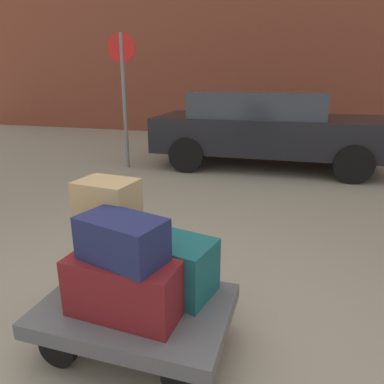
{
  "coord_description": "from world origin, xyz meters",
  "views": [
    {
      "loc": [
        0.88,
        -1.69,
        1.67
      ],
      "look_at": [
        0.0,
        1.2,
        0.69
      ],
      "focal_mm": 33.17,
      "sensor_mm": 36.0,
      "label": 1
    }
  ],
  "objects": [
    {
      "name": "parked_car",
      "position": [
        0.26,
        5.3,
        0.76
      ],
      "size": [
        4.36,
        2.04,
        1.42
      ],
      "color": "black",
      "rests_on": "ground_plane"
    },
    {
      "name": "duffel_bag_maroon_rear_right",
      "position": [
        -0.02,
        -0.09,
        0.51
      ],
      "size": [
        0.68,
        0.37,
        0.35
      ],
      "primitive_type": "cube",
      "rotation": [
        0.0,
        0.0,
        -0.06
      ],
      "color": "maroon",
      "rests_on": "luggage_cart"
    },
    {
      "name": "duffel_bag_teal_front_left",
      "position": [
        0.17,
        0.2,
        0.52
      ],
      "size": [
        0.58,
        0.44,
        0.36
      ],
      "primitive_type": "cube",
      "rotation": [
        0.0,
        0.0,
        -0.21
      ],
      "color": "#144C51",
      "rests_on": "luggage_cart"
    },
    {
      "name": "luggage_cart",
      "position": [
        0.0,
        0.0,
        0.27
      ],
      "size": [
        1.16,
        0.78,
        0.34
      ],
      "color": "#4C4C51",
      "rests_on": "ground_plane"
    },
    {
      "name": "suitcase_tan_center",
      "position": [
        -0.28,
        0.22,
        0.69
      ],
      "size": [
        0.39,
        0.31,
        0.7
      ],
      "primitive_type": "cube",
      "rotation": [
        0.0,
        0.0,
        -0.1
      ],
      "color": "#9E7F56",
      "rests_on": "luggage_cart"
    },
    {
      "name": "ground_plane",
      "position": [
        0.0,
        0.0,
        0.0
      ],
      "size": [
        60.0,
        60.0,
        0.0
      ],
      "primitive_type": "plane",
      "color": "gray"
    },
    {
      "name": "duffel_bag_navy_topmost_pile",
      "position": [
        -0.02,
        -0.09,
        0.81
      ],
      "size": [
        0.54,
        0.39,
        0.25
      ],
      "primitive_type": "cube",
      "rotation": [
        0.0,
        0.0,
        -0.26
      ],
      "color": "#191E47",
      "rests_on": "duffel_bag_maroon_rear_right"
    },
    {
      "name": "no_parking_sign",
      "position": [
        -2.28,
        4.42,
        1.5
      ],
      "size": [
        0.5,
        0.1,
        2.42
      ],
      "color": "slate",
      "rests_on": "ground_plane"
    }
  ]
}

